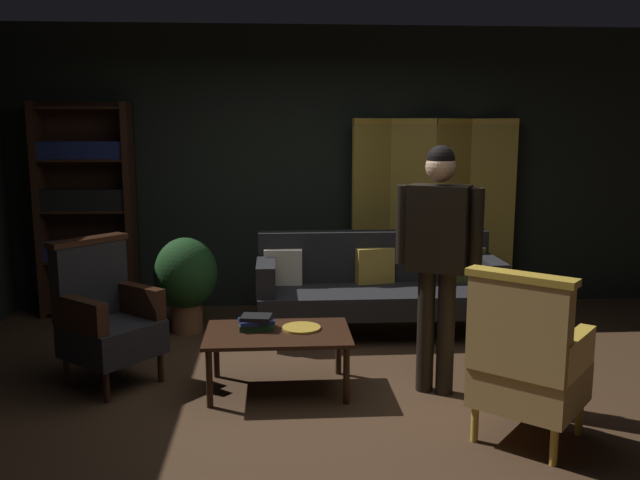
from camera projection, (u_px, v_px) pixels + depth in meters
The scene contains 14 objects.
ground_plane at pixel (328, 397), 4.54m from camera, with size 10.00×10.00×0.00m, color #3D2819.
back_wall at pixel (309, 169), 6.71m from camera, with size 7.20×0.10×2.80m, color black.
folding_screen at pixel (432, 210), 6.70m from camera, with size 1.68×0.28×1.90m.
bookshelf at pixel (87, 207), 6.37m from camera, with size 0.90×0.32×2.05m.
velvet_couch at pixel (376, 282), 5.93m from camera, with size 2.12×0.78×0.88m.
coffee_table at pixel (278, 338), 4.60m from camera, with size 1.00×0.64×0.42m.
armchair_gilt_accent at pixel (527, 362), 3.81m from camera, with size 0.82×0.81×1.04m.
armchair_wing_left at pixel (106, 316), 4.72m from camera, with size 0.81×0.81×1.04m.
standing_figure at pixel (438, 247), 4.46m from camera, with size 0.53×0.37×1.70m.
potted_plant at pixel (186, 278), 5.91m from camera, with size 0.56×0.56×0.86m.
book_green_cloth at pixel (256, 326), 4.65m from camera, with size 0.24×0.14×0.04m, color #1E4C28.
book_navy_cloth at pixel (256, 321), 4.65m from camera, with size 0.24×0.15×0.03m, color navy.
book_black_cloth at pixel (256, 317), 4.64m from camera, with size 0.21×0.17×0.03m, color black.
brass_tray at pixel (301, 328), 4.66m from camera, with size 0.27×0.27×0.02m, color gold.
Camera 1 is at (-0.35, -4.28, 1.82)m, focal length 37.32 mm.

